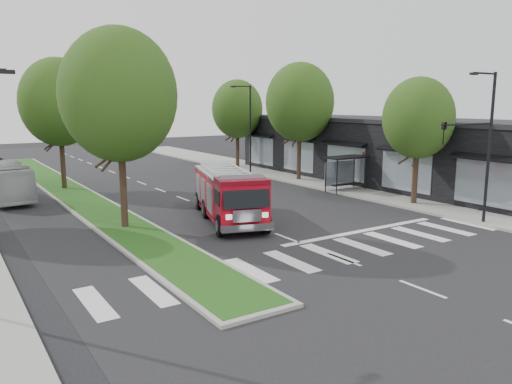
{
  "coord_description": "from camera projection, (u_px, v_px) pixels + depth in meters",
  "views": [
    {
      "loc": [
        -13.91,
        -18.78,
        6.44
      ],
      "look_at": [
        0.15,
        3.0,
        1.8
      ],
      "focal_mm": 35.0,
      "sensor_mm": 36.0,
      "label": 1
    }
  ],
  "objects": [
    {
      "name": "tree_right_mid",
      "position": [
        300.0,
        102.0,
        40.67
      ],
      "size": [
        5.6,
        5.6,
        9.72
      ],
      "color": "black",
      "rests_on": "ground"
    },
    {
      "name": "fire_engine",
      "position": [
        229.0,
        195.0,
        27.54
      ],
      "size": [
        4.94,
        8.89,
        2.96
      ],
      "rotation": [
        0.0,
        0.0,
        -0.3
      ],
      "color": "#66050F",
      "rests_on": "ground"
    },
    {
      "name": "tree_right_near",
      "position": [
        418.0,
        118.0,
        30.91
      ],
      "size": [
        4.4,
        4.4,
        8.05
      ],
      "color": "black",
      "rests_on": "ground"
    },
    {
      "name": "streetlight_right_near",
      "position": [
        480.0,
        138.0,
        25.51
      ],
      "size": [
        4.08,
        0.22,
        8.0
      ],
      "color": "black",
      "rests_on": "ground"
    },
    {
      "name": "median",
      "position": [
        71.0,
        193.0,
        35.76
      ],
      "size": [
        3.0,
        50.0,
        0.15
      ],
      "color": "gray",
      "rests_on": "ground"
    },
    {
      "name": "storefront_row",
      "position": [
        382.0,
        152.0,
        41.0
      ],
      "size": [
        8.0,
        30.0,
        5.0
      ],
      "primitive_type": "cube",
      "color": "black",
      "rests_on": "ground"
    },
    {
      "name": "sidewalk_right",
      "position": [
        340.0,
        185.0,
        39.02
      ],
      "size": [
        5.0,
        80.0,
        0.15
      ],
      "primitive_type": "cube",
      "color": "gray",
      "rests_on": "ground"
    },
    {
      "name": "streetlight_right_far",
      "position": [
        249.0,
        125.0,
        45.37
      ],
      "size": [
        2.11,
        0.2,
        8.0
      ],
      "color": "black",
      "rests_on": "ground"
    },
    {
      "name": "tree_median_near",
      "position": [
        119.0,
        95.0,
        24.65
      ],
      "size": [
        5.8,
        5.8,
        10.16
      ],
      "color": "black",
      "rests_on": "ground"
    },
    {
      "name": "bus_shelter",
      "position": [
        345.0,
        164.0,
        36.45
      ],
      "size": [
        3.2,
        1.6,
        2.61
      ],
      "color": "black",
      "rests_on": "ground"
    },
    {
      "name": "ground",
      "position": [
        287.0,
        238.0,
        24.09
      ],
      "size": [
        140.0,
        140.0,
        0.0
      ],
      "primitive_type": "plane",
      "color": "black",
      "rests_on": "ground"
    },
    {
      "name": "tree_median_far",
      "position": [
        59.0,
        102.0,
        36.29
      ],
      "size": [
        5.6,
        5.6,
        9.72
      ],
      "color": "black",
      "rests_on": "ground"
    },
    {
      "name": "tree_right_far",
      "position": [
        237.0,
        109.0,
        49.05
      ],
      "size": [
        5.0,
        5.0,
        8.73
      ],
      "color": "black",
      "rests_on": "ground"
    }
  ]
}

